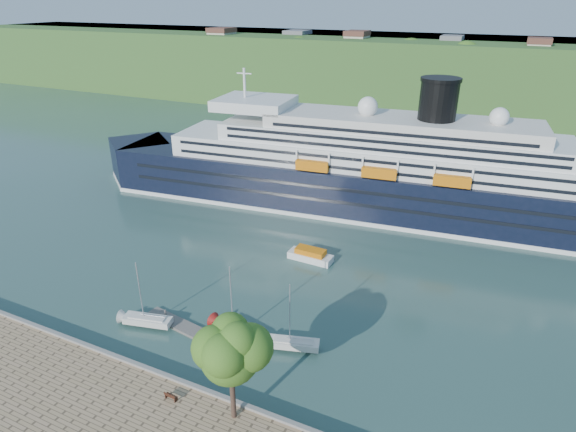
# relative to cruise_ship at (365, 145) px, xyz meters

# --- Properties ---
(ground) EXTENTS (400.00, 400.00, 0.00)m
(ground) POSITION_rel_cruise_ship_xyz_m (-8.74, -52.60, -12.43)
(ground) COLOR #294A41
(ground) RESTS_ON ground
(far_hillside) EXTENTS (400.00, 50.00, 24.00)m
(far_hillside) POSITION_rel_cruise_ship_xyz_m (-8.74, 92.40, -0.43)
(far_hillside) COLOR #375F26
(far_hillside) RESTS_ON ground
(quay_coping) EXTENTS (220.00, 0.50, 0.30)m
(quay_coping) POSITION_rel_cruise_ship_xyz_m (-8.74, -52.80, -11.28)
(quay_coping) COLOR slate
(quay_coping) RESTS_ON promenade
(cruise_ship) EXTENTS (111.84, 28.04, 24.87)m
(cruise_ship) POSITION_rel_cruise_ship_xyz_m (0.00, 0.00, 0.00)
(cruise_ship) COLOR black
(cruise_ship) RESTS_ON ground
(park_bench) EXTENTS (1.43, 0.65, 0.90)m
(park_bench) POSITION_rel_cruise_ship_xyz_m (-2.08, -55.03, -10.98)
(park_bench) COLOR #421E12
(park_bench) RESTS_ON promenade
(promenade_tree) EXTENTS (7.16, 7.16, 11.86)m
(promenade_tree) POSITION_rel_cruise_ship_xyz_m (4.55, -54.22, -5.50)
(promenade_tree) COLOR #2D5A17
(promenade_tree) RESTS_ON promenade
(floating_pontoon) EXTENTS (16.12, 4.24, 0.36)m
(floating_pontoon) POSITION_rel_cruise_ship_xyz_m (-6.27, -44.75, -12.26)
(floating_pontoon) COLOR slate
(floating_pontoon) RESTS_ON ground
(sailboat_white_near) EXTENTS (6.83, 3.32, 8.51)m
(sailboat_white_near) POSITION_rel_cruise_ship_xyz_m (-12.70, -45.94, -8.18)
(sailboat_white_near) COLOR silver
(sailboat_white_near) RESTS_ON ground
(sailboat_red) EXTENTS (7.46, 3.70, 9.28)m
(sailboat_red) POSITION_rel_cruise_ship_xyz_m (-1.60, -43.53, -7.79)
(sailboat_red) COLOR maroon
(sailboat_red) RESTS_ON ground
(sailboat_white_far) EXTENTS (6.69, 3.55, 8.33)m
(sailboat_white_far) POSITION_rel_cruise_ship_xyz_m (5.22, -42.25, -8.27)
(sailboat_white_far) COLOR silver
(sailboat_white_far) RESTS_ON ground
(tender_launch) EXTENTS (7.02, 2.64, 1.92)m
(tender_launch) POSITION_rel_cruise_ship_xyz_m (-0.99, -22.54, -11.48)
(tender_launch) COLOR orange
(tender_launch) RESTS_ON ground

